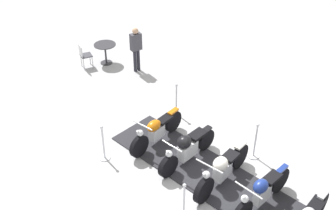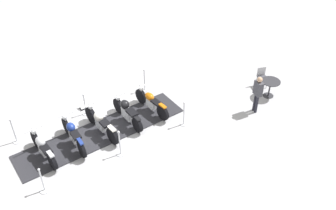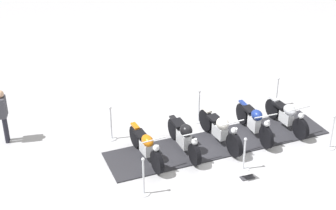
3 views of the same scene
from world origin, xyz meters
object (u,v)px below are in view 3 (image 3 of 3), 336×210
(stanchion_left_mid, at_px, (199,111))
(stanchion_left_front, at_px, (111,127))
(motorcycle_black, at_px, (184,137))
(motorcycle_cream, at_px, (220,129))
(motorcycle_copper, at_px, (146,146))
(stanchion_right_rear, at_px, (331,137))
(bystander_person, at_px, (3,112))
(stanchion_left_rear, at_px, (276,97))
(stanchion_right_front, at_px, (144,182))
(motorcycle_chrome, at_px, (287,115))
(motorcycle_navy, at_px, (255,121))
(stanchion_right_mid, at_px, (244,159))
(info_placard, at_px, (247,175))

(stanchion_left_mid, relative_size, stanchion_left_front, 1.00)
(motorcycle_black, bearing_deg, motorcycle_cream, 89.88)
(motorcycle_cream, xyz_separation_m, stanchion_left_front, (-2.38, -2.25, -0.09))
(motorcycle_copper, xyz_separation_m, stanchion_right_rear, (3.12, 4.46, -0.12))
(stanchion_right_rear, distance_m, stanchion_left_front, 6.52)
(stanchion_left_front, height_order, bystander_person, bystander_person)
(motorcycle_black, distance_m, bystander_person, 5.37)
(stanchion_left_mid, xyz_separation_m, stanchion_left_rear, (0.99, 2.75, -0.06))
(stanchion_left_front, bearing_deg, motorcycle_cream, 43.34)
(stanchion_right_front, bearing_deg, stanchion_left_rear, 96.70)
(stanchion_right_front, height_order, stanchion_right_rear, stanchion_right_front)
(motorcycle_cream, relative_size, stanchion_right_rear, 2.03)
(stanchion_left_mid, bearing_deg, motorcycle_chrome, 37.92)
(motorcycle_chrome, xyz_separation_m, stanchion_left_front, (-3.17, -4.44, -0.08))
(motorcycle_copper, relative_size, motorcycle_navy, 1.01)
(stanchion_left_rear, bearing_deg, stanchion_right_mid, -64.89)
(motorcycle_cream, height_order, motorcycle_chrome, motorcycle_cream)
(motorcycle_navy, bearing_deg, bystander_person, -107.53)
(stanchion_right_rear, height_order, info_placard, stanchion_right_rear)
(motorcycle_navy, height_order, stanchion_right_mid, motorcycle_navy)
(motorcycle_chrome, xyz_separation_m, stanchion_left_rear, (-1.19, 1.05, -0.18))
(bystander_person, bearing_deg, stanchion_left_front, -5.85)
(motorcycle_cream, xyz_separation_m, stanchion_right_rear, (2.33, 2.26, -0.14))
(motorcycle_cream, distance_m, stanchion_right_rear, 3.25)
(motorcycle_chrome, relative_size, stanchion_left_rear, 1.93)
(stanchion_left_front, relative_size, stanchion_left_rear, 1.08)
(motorcycle_chrome, height_order, stanchion_left_mid, stanchion_left_mid)
(motorcycle_chrome, bearing_deg, motorcycle_black, -93.20)
(motorcycle_copper, xyz_separation_m, stanchion_left_mid, (-0.60, 2.69, -0.12))
(stanchion_right_mid, relative_size, info_placard, 2.41)
(stanchion_right_front, relative_size, bystander_person, 0.65)
(motorcycle_navy, bearing_deg, motorcycle_chrome, 92.52)
(motorcycle_black, xyz_separation_m, stanchion_right_mid, (1.74, 0.62, -0.18))
(stanchion_right_mid, xyz_separation_m, stanchion_left_mid, (-2.73, 0.98, 0.04))
(motorcycle_navy, xyz_separation_m, stanchion_right_rear, (1.93, 1.17, -0.15))
(stanchion_left_front, bearing_deg, stanchion_right_rear, 43.77)
(motorcycle_black, distance_m, motorcycle_cream, 1.17)
(motorcycle_copper, bearing_deg, bystander_person, -129.94)
(stanchion_left_mid, bearing_deg, stanchion_left_rear, 70.23)
(motorcycle_copper, relative_size, stanchion_right_front, 1.88)
(info_placard, bearing_deg, motorcycle_cream, -93.05)
(motorcycle_chrome, bearing_deg, motorcycle_copper, -93.23)
(stanchion_right_front, xyz_separation_m, stanchion_left_rear, (-0.76, 6.47, -0.08))
(stanchion_left_rear, bearing_deg, stanchion_left_mid, -109.77)
(bystander_person, bearing_deg, stanchion_left_mid, 3.61)
(motorcycle_black, height_order, stanchion_right_front, stanchion_right_front)
(stanchion_left_rear, bearing_deg, bystander_person, -116.61)
(bystander_person, bearing_deg, motorcycle_black, -14.50)
(stanchion_right_mid, relative_size, stanchion_right_rear, 0.92)
(motorcycle_copper, height_order, motorcycle_chrome, motorcycle_copper)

